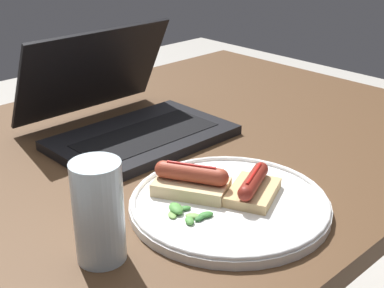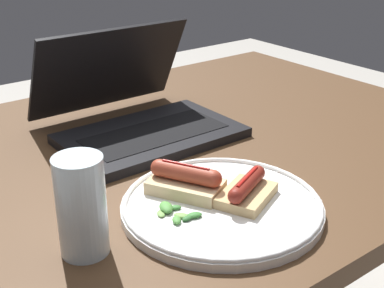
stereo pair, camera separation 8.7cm
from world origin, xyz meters
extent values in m
cube|color=#4C331E|center=(0.00, 0.00, 0.74)|extent=(1.09, 0.87, 0.04)
cylinder|color=#4C331E|center=(0.45, 0.34, 0.36)|extent=(0.06, 0.06, 0.72)
cube|color=black|center=(-0.10, 0.05, 0.77)|extent=(0.33, 0.21, 0.02)
cube|color=black|center=(-0.10, 0.04, 0.78)|extent=(0.27, 0.12, 0.00)
cube|color=black|center=(-0.10, 0.20, 0.87)|extent=(0.33, 0.10, 0.18)
cube|color=#0C1433|center=(-0.10, 0.20, 0.87)|extent=(0.30, 0.08, 0.16)
cylinder|color=white|center=(-0.16, -0.24, 0.76)|extent=(0.30, 0.30, 0.01)
torus|color=white|center=(-0.16, -0.24, 0.77)|extent=(0.29, 0.29, 0.01)
cube|color=tan|center=(-0.12, -0.25, 0.78)|extent=(0.11, 0.10, 0.02)
cylinder|color=maroon|center=(-0.12, -0.25, 0.80)|extent=(0.08, 0.05, 0.02)
sphere|color=maroon|center=(-0.09, -0.23, 0.80)|extent=(0.02, 0.02, 0.02)
sphere|color=maroon|center=(-0.16, -0.27, 0.80)|extent=(0.02, 0.02, 0.02)
cylinder|color=red|center=(-0.12, -0.25, 0.81)|extent=(0.07, 0.03, 0.00)
cube|color=#D6B784|center=(-0.18, -0.18, 0.78)|extent=(0.11, 0.13, 0.02)
cylinder|color=#9E3D28|center=(-0.18, -0.18, 0.80)|extent=(0.07, 0.09, 0.03)
sphere|color=#9E3D28|center=(-0.16, -0.22, 0.80)|extent=(0.03, 0.03, 0.03)
sphere|color=#9E3D28|center=(-0.20, -0.14, 0.80)|extent=(0.03, 0.03, 0.03)
cylinder|color=red|center=(-0.18, -0.18, 0.82)|extent=(0.04, 0.07, 0.00)
ellipsoid|color=#387A33|center=(-0.22, -0.21, 0.77)|extent=(0.02, 0.02, 0.01)
ellipsoid|color=#709E4C|center=(-0.23, -0.23, 0.77)|extent=(0.02, 0.03, 0.01)
ellipsoid|color=#709E4C|center=(-0.25, -0.21, 0.77)|extent=(0.02, 0.02, 0.00)
ellipsoid|color=#4C8E3D|center=(-0.24, -0.24, 0.77)|extent=(0.02, 0.02, 0.01)
ellipsoid|color=#387A33|center=(-0.22, -0.24, 0.77)|extent=(0.03, 0.02, 0.01)
ellipsoid|color=#4C8E3D|center=(-0.24, -0.20, 0.78)|extent=(0.03, 0.04, 0.01)
ellipsoid|color=#2D662D|center=(-0.23, -0.24, 0.77)|extent=(0.02, 0.01, 0.01)
cylinder|color=silver|center=(-0.37, -0.20, 0.83)|extent=(0.06, 0.06, 0.14)
camera|label=1|loc=(-0.68, -0.69, 1.17)|focal=50.00mm
camera|label=2|loc=(-0.61, -0.75, 1.17)|focal=50.00mm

